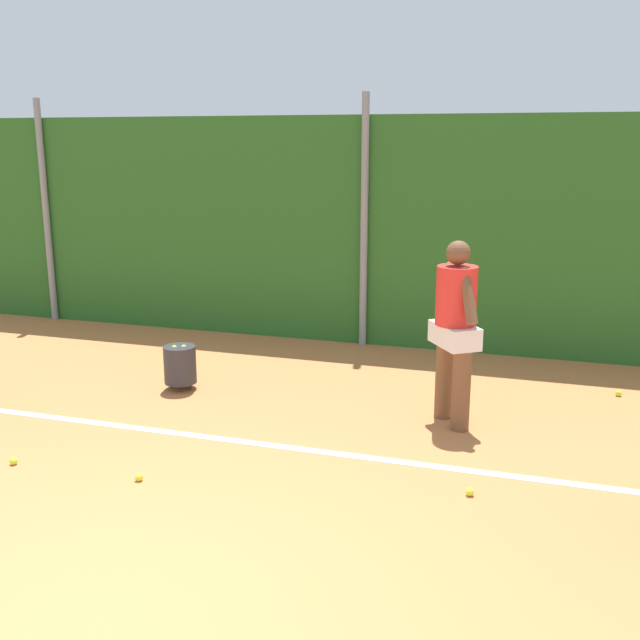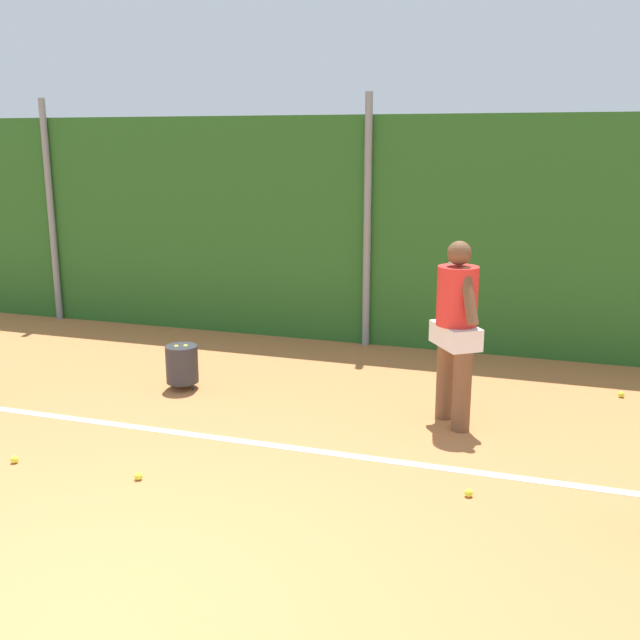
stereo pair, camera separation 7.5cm
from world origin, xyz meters
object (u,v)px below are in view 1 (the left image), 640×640
Objects in this scene: ball_hopper at (180,364)px; tennis_ball_3 at (470,492)px; tennis_ball_2 at (139,477)px; tennis_ball_4 at (619,393)px; tennis_ball_0 at (14,461)px; player_backcourt_far at (455,323)px.

tennis_ball_3 is (3.39, -1.64, -0.26)m from ball_hopper.
tennis_ball_2 and tennis_ball_4 have the same top height.
tennis_ball_2 is at bearing -70.77° from ball_hopper.
tennis_ball_2 is (1.20, 0.05, 0.00)m from tennis_ball_0.
tennis_ball_3 is 3.13m from tennis_ball_4.
tennis_ball_4 is at bearing 65.62° from tennis_ball_3.
tennis_ball_3 is at bearing 11.72° from tennis_ball_2.
ball_hopper is 2.28m from tennis_ball_0.
tennis_ball_4 is at bearing 33.94° from tennis_ball_0.
ball_hopper reaches higher than tennis_ball_2.
ball_hopper reaches higher than tennis_ball_3.
player_backcourt_far is at bearing 42.13° from tennis_ball_2.
player_backcourt_far is at bearing -140.81° from tennis_ball_4.
tennis_ball_0 is at bearing -177.81° from tennis_ball_2.
tennis_ball_2 is 2.68m from tennis_ball_3.
tennis_ball_4 is at bearing 94.02° from player_backcourt_far.
tennis_ball_2 is at bearing -168.28° from tennis_ball_3.
tennis_ball_0 is (-3.47, -2.10, -0.99)m from player_backcourt_far.
ball_hopper is 2.32m from tennis_ball_2.
ball_hopper is 7.78× the size of tennis_ball_4.
tennis_ball_3 is at bearing -114.38° from tennis_ball_4.
tennis_ball_0 is 1.00× the size of tennis_ball_3.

